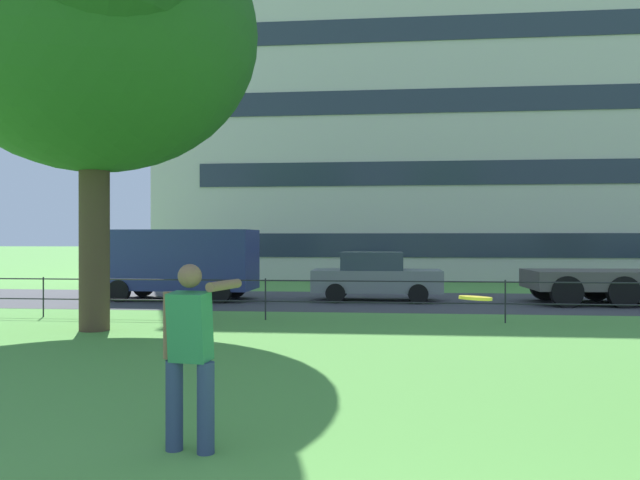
{
  "coord_description": "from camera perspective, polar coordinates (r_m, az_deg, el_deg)",
  "views": [
    {
      "loc": [
        0.04,
        -1.77,
        1.96
      ],
      "look_at": [
        -1.02,
        8.49,
        1.93
      ],
      "focal_mm": 35.35,
      "sensor_mm": 36.0,
      "label": 1
    }
  ],
  "objects": [
    {
      "name": "street_strip",
      "position": [
        19.87,
        5.77,
        -5.51
      ],
      "size": [
        80.0,
        6.35,
        0.01
      ],
      "primitive_type": "cube",
      "color": "#424247",
      "rests_on": "ground"
    },
    {
      "name": "park_fence",
      "position": [
        14.97,
        5.73,
        -4.78
      ],
      "size": [
        39.48,
        0.04,
        1.0
      ],
      "color": "#232328",
      "rests_on": "ground"
    },
    {
      "name": "car_grey_right",
      "position": [
        19.83,
        5.06,
        -3.28
      ],
      "size": [
        4.0,
        1.82,
        1.54
      ],
      "color": "slate",
      "rests_on": "ground"
    },
    {
      "name": "panel_van_far_right",
      "position": [
        20.68,
        -12.82,
        -1.78
      ],
      "size": [
        5.04,
        2.18,
        2.24
      ],
      "color": "navy",
      "rests_on": "ground"
    },
    {
      "name": "person_thrower",
      "position": [
        5.99,
        -11.64,
        -9.72
      ],
      "size": [
        0.62,
        0.75,
        1.72
      ],
      "color": "navy",
      "rests_on": "ground"
    },
    {
      "name": "tree_large_lawn",
      "position": [
        14.59,
        -19.27,
        18.3
      ],
      "size": [
        6.94,
        7.48,
        9.37
      ],
      "color": "#4C3828",
      "rests_on": "ground"
    },
    {
      "name": "apartment_building_background",
      "position": [
        35.56,
        12.52,
        13.37
      ],
      "size": [
        30.51,
        10.86,
        20.2
      ],
      "color": "beige",
      "rests_on": "ground"
    },
    {
      "name": "frisbee",
      "position": [
        5.34,
        13.89,
        -5.13
      ],
      "size": [
        0.38,
        0.38,
        0.04
      ],
      "color": "yellow"
    }
  ]
}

